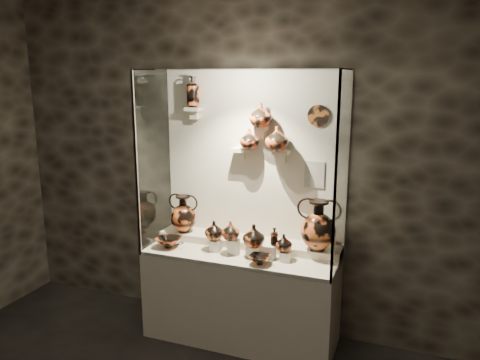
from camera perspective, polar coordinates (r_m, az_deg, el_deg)
name	(u,v)px	position (r m, az deg, el deg)	size (l,w,h in m)	color
wall_back	(253,160)	(4.24, 1.64, 2.45)	(5.00, 0.02, 3.20)	black
plinth	(241,297)	(4.34, 0.12, -14.09)	(1.70, 0.60, 0.80)	beige
front_tier	(241,254)	(4.17, 0.12, -8.99)	(1.68, 0.58, 0.03)	beige
rear_tier	(248,243)	(4.31, 0.95, -7.75)	(1.70, 0.25, 0.10)	beige
back_panel	(253,160)	(4.23, 1.62, 2.44)	(1.70, 0.03, 1.60)	beige
glass_front	(228,173)	(3.67, -1.49, 0.83)	(1.70, 0.01, 1.60)	white
glass_left	(154,160)	(4.31, -10.48, 2.40)	(0.01, 0.60, 1.60)	white
glass_right	(342,174)	(3.74, 12.37, 0.75)	(0.01, 0.60, 1.60)	white
glass_top	(241,70)	(3.87, 0.13, 13.32)	(1.70, 0.60, 0.01)	white
frame_post_left	(136,166)	(4.06, -12.51, 1.70)	(0.02, 0.02, 1.60)	gray
frame_post_right	(335,181)	(3.46, 11.56, -0.18)	(0.02, 0.02, 1.60)	gray
pedestal_a	(216,246)	(4.18, -2.98, -7.99)	(0.09, 0.09, 0.10)	silver
pedestal_b	(234,246)	(4.11, -0.78, -8.10)	(0.09, 0.09, 0.13)	silver
pedestal_c	(252,251)	(4.06, 1.48, -8.67)	(0.09, 0.09, 0.09)	silver
pedestal_d	(270,252)	(4.01, 3.66, -8.75)	(0.09, 0.09, 0.12)	silver
pedestal_e	(286,256)	(3.98, 5.61, -9.25)	(0.09, 0.09, 0.08)	silver
bracket_ul	(194,109)	(4.32, -5.66, 8.61)	(0.14, 0.12, 0.04)	beige
bracket_ca	(240,150)	(4.18, 0.00, 3.70)	(0.14, 0.12, 0.04)	beige
bracket_cb	(261,128)	(4.09, 2.64, 6.31)	(0.10, 0.12, 0.04)	beige
bracket_cc	(281,152)	(4.06, 5.03, 3.39)	(0.14, 0.12, 0.04)	beige
amphora_left	(183,214)	(4.44, -6.91, -4.09)	(0.29, 0.29, 0.36)	#C75826
amphora_right	(318,225)	(4.00, 9.50, -5.47)	(0.35, 0.35, 0.44)	#C75826
jug_a	(214,230)	(4.15, -3.18, -6.14)	(0.16, 0.16, 0.17)	#C75826
jug_b	(231,231)	(4.05, -1.15, -6.19)	(0.16, 0.16, 0.16)	#A43D1D
jug_c	(254,236)	(4.00, 1.70, -6.80)	(0.19, 0.19, 0.20)	#C75826
jug_e	(284,243)	(3.96, 5.36, -7.61)	(0.14, 0.14, 0.15)	#C75826
lekythos_small	(274,236)	(3.96, 4.22, -6.77)	(0.08, 0.08, 0.17)	#A43D1D
kylix_left	(169,241)	(4.30, -8.68, -7.40)	(0.28, 0.24, 0.11)	#A43D1D
kylix_right	(260,259)	(3.90, 2.43, -9.58)	(0.23, 0.19, 0.09)	#C75826
lekythos_tall	(193,90)	(4.30, -5.75, 10.89)	(0.12, 0.12, 0.31)	#C75826
ovoid_vase_a	(249,139)	(4.10, 1.15, 5.02)	(0.17, 0.17, 0.18)	#A43D1D
ovoid_vase_b	(261,115)	(4.03, 2.52, 7.94)	(0.20, 0.20, 0.21)	#A43D1D
ovoid_vase_c	(277,139)	(4.00, 4.53, 5.05)	(0.20, 0.20, 0.21)	#A43D1D
wall_plate	(318,116)	(4.00, 9.53, 7.74)	(0.18, 0.18, 0.02)	#954F1D
info_placard	(314,175)	(4.08, 9.07, 0.65)	(0.17, 0.01, 0.23)	beige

